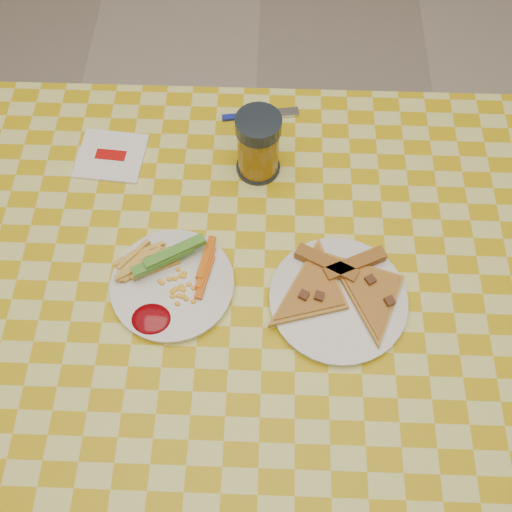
{
  "coord_description": "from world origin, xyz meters",
  "views": [
    {
      "loc": [
        0.05,
        -0.39,
        1.61
      ],
      "look_at": [
        0.04,
        0.05,
        0.78
      ],
      "focal_mm": 40.0,
      "sensor_mm": 36.0,
      "label": 1
    }
  ],
  "objects_px": {
    "plate_right": "(338,300)",
    "table": "(234,304)",
    "drink_glass": "(258,146)",
    "plate_left": "(173,285)"
  },
  "relations": [
    {
      "from": "plate_right",
      "to": "table",
      "type": "bearing_deg",
      "value": 172.84
    },
    {
      "from": "table",
      "to": "drink_glass",
      "type": "distance_m",
      "value": 0.28
    },
    {
      "from": "drink_glass",
      "to": "table",
      "type": "bearing_deg",
      "value": -98.07
    },
    {
      "from": "plate_left",
      "to": "plate_right",
      "type": "xyz_separation_m",
      "value": [
        0.27,
        -0.02,
        0.0
      ]
    },
    {
      "from": "plate_left",
      "to": "drink_glass",
      "type": "xyz_separation_m",
      "value": [
        0.13,
        0.25,
        0.06
      ]
    },
    {
      "from": "plate_left",
      "to": "drink_glass",
      "type": "bearing_deg",
      "value": 61.77
    },
    {
      "from": "table",
      "to": "plate_left",
      "type": "height_order",
      "value": "plate_left"
    },
    {
      "from": "table",
      "to": "drink_glass",
      "type": "bearing_deg",
      "value": 81.93
    },
    {
      "from": "table",
      "to": "plate_left",
      "type": "xyz_separation_m",
      "value": [
        -0.1,
        -0.0,
        0.08
      ]
    },
    {
      "from": "table",
      "to": "plate_right",
      "type": "xyz_separation_m",
      "value": [
        0.17,
        -0.02,
        0.08
      ]
    }
  ]
}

